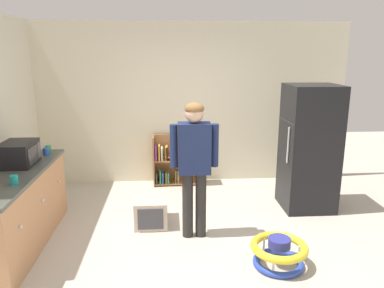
{
  "coord_description": "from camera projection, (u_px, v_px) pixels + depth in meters",
  "views": [
    {
      "loc": [
        -0.44,
        -3.9,
        2.22
      ],
      "look_at": [
        -0.14,
        0.63,
        1.08
      ],
      "focal_mm": 34.65,
      "sensor_mm": 36.0,
      "label": 1
    }
  ],
  "objects": [
    {
      "name": "pet_carrier",
      "position": [
        151.0,
        210.0,
        4.89
      ],
      "size": [
        0.42,
        0.55,
        0.36
      ],
      "color": "beige",
      "rests_on": "ground"
    },
    {
      "name": "bookshelf",
      "position": [
        174.0,
        163.0,
        6.31
      ],
      "size": [
        0.8,
        0.28,
        0.85
      ],
      "color": "#AE7545",
      "rests_on": "ground"
    },
    {
      "name": "green_cup",
      "position": [
        48.0,
        149.0,
        4.95
      ],
      "size": [
        0.08,
        0.08,
        0.09
      ],
      "primitive_type": "cylinder",
      "color": "#349354",
      "rests_on": "kitchen_counter"
    },
    {
      "name": "blue_cup",
      "position": [
        46.0,
        151.0,
        4.84
      ],
      "size": [
        0.08,
        0.08,
        0.09
      ],
      "primitive_type": "cylinder",
      "color": "blue",
      "rests_on": "kitchen_counter"
    },
    {
      "name": "standing_person",
      "position": [
        194.0,
        158.0,
        4.35
      ],
      "size": [
        0.57,
        0.23,
        1.66
      ],
      "color": "#2A2927",
      "rests_on": "ground"
    },
    {
      "name": "baby_walker",
      "position": [
        279.0,
        252.0,
        3.91
      ],
      "size": [
        0.6,
        0.6,
        0.32
      ],
      "color": "#2B47B8",
      "rests_on": "ground"
    },
    {
      "name": "teal_cup",
      "position": [
        14.0,
        180.0,
        3.77
      ],
      "size": [
        0.08,
        0.08,
        0.09
      ],
      "primitive_type": "cylinder",
      "color": "teal",
      "rests_on": "kitchen_counter"
    },
    {
      "name": "microwave",
      "position": [
        19.0,
        154.0,
        4.39
      ],
      "size": [
        0.37,
        0.48,
        0.28
      ],
      "color": "black",
      "rests_on": "kitchen_counter"
    },
    {
      "name": "refrigerator",
      "position": [
        309.0,
        148.0,
        5.23
      ],
      "size": [
        0.73,
        0.68,
        1.78
      ],
      "color": "black",
      "rests_on": "ground"
    },
    {
      "name": "ground_plane",
      "position": [
        207.0,
        246.0,
        4.35
      ],
      "size": [
        12.0,
        12.0,
        0.0
      ],
      "primitive_type": "plane",
      "color": "beige",
      "rests_on": "ground"
    },
    {
      "name": "kitchen_counter",
      "position": [
        16.0,
        210.0,
        4.25
      ],
      "size": [
        0.65,
        2.01,
        0.9
      ],
      "color": "tan",
      "rests_on": "ground"
    },
    {
      "name": "back_wall",
      "position": [
        193.0,
        104.0,
        6.27
      ],
      "size": [
        5.2,
        0.06,
        2.7
      ],
      "primitive_type": "cube",
      "color": "beige",
      "rests_on": "ground"
    }
  ]
}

